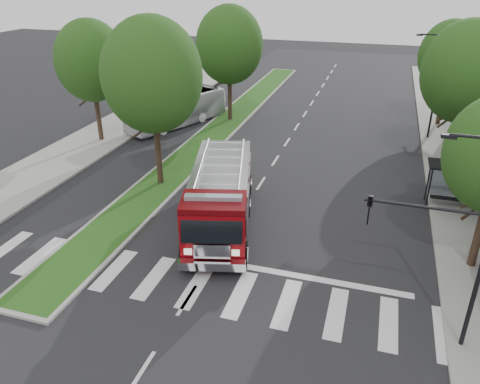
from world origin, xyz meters
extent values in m
plane|color=black|center=(0.00, 0.00, 0.00)|extent=(140.00, 140.00, 0.00)
cube|color=gray|center=(12.50, 10.00, 0.07)|extent=(5.00, 80.00, 0.15)
cube|color=gray|center=(-14.50, 10.00, 0.07)|extent=(5.00, 80.00, 0.15)
cube|color=gray|center=(-6.00, 18.00, 0.07)|extent=(3.00, 50.00, 0.14)
cube|color=#174513|center=(-6.00, 18.00, 0.14)|extent=(2.60, 49.50, 0.02)
cylinder|color=black|center=(9.80, 7.40, 1.25)|extent=(0.08, 0.08, 2.50)
cylinder|color=black|center=(9.80, 8.60, 1.25)|extent=(0.08, 0.08, 2.50)
cube|color=black|center=(11.20, 8.00, 2.55)|extent=(3.20, 1.60, 0.12)
cube|color=#8C99A5|center=(11.20, 8.70, 1.30)|extent=(2.80, 0.04, 1.80)
cube|color=black|center=(11.20, 8.00, 0.55)|extent=(2.40, 0.40, 0.08)
cylinder|color=black|center=(11.50, 2.00, 1.87)|extent=(0.36, 0.36, 3.74)
cylinder|color=black|center=(11.50, 14.00, 2.20)|extent=(0.36, 0.36, 4.40)
ellipsoid|color=#10390F|center=(11.50, 14.00, 6.50)|extent=(5.60, 5.60, 6.44)
cylinder|color=black|center=(11.50, 24.00, 1.98)|extent=(0.36, 0.36, 3.96)
ellipsoid|color=#10390F|center=(11.50, 24.00, 5.85)|extent=(5.00, 5.00, 5.75)
cylinder|color=black|center=(-6.00, 6.00, 2.31)|extent=(0.36, 0.36, 4.62)
ellipsoid|color=#10390F|center=(-6.00, 6.00, 6.83)|extent=(5.80, 5.80, 6.67)
cylinder|color=black|center=(-6.00, 20.00, 2.20)|extent=(0.36, 0.36, 4.40)
ellipsoid|color=#10390F|center=(-6.00, 20.00, 6.50)|extent=(5.60, 5.60, 6.44)
cylinder|color=black|center=(-14.00, 12.00, 2.09)|extent=(0.36, 0.36, 4.18)
ellipsoid|color=#10390F|center=(-14.00, 12.00, 6.17)|extent=(5.20, 5.20, 5.98)
cube|color=black|center=(8.70, -3.50, 7.85)|extent=(0.45, 0.20, 0.12)
cylinder|color=black|center=(8.50, -3.50, 5.40)|extent=(4.00, 0.10, 0.10)
imported|color=black|center=(6.70, -3.50, 5.00)|extent=(0.18, 0.22, 1.10)
cylinder|color=black|center=(10.50, 20.00, 4.00)|extent=(0.16, 0.16, 8.00)
cylinder|color=black|center=(9.60, 20.00, 7.90)|extent=(1.80, 0.10, 0.10)
cube|color=black|center=(8.70, 20.00, 7.85)|extent=(0.45, 0.20, 0.12)
cube|color=#4E0407|center=(-0.75, 2.45, 0.57)|extent=(5.21, 10.04, 0.29)
cube|color=maroon|center=(-0.98, 3.34, 1.78)|extent=(4.63, 7.82, 2.29)
cube|color=maroon|center=(0.15, -0.99, 1.78)|extent=(3.30, 2.72, 2.41)
cube|color=#B2B2B7|center=(-0.98, 3.34, 2.98)|extent=(4.63, 7.82, 0.14)
cylinder|color=#B2B2B7|center=(-1.98, 3.08, 3.21)|extent=(1.85, 6.68, 0.11)
cylinder|color=#B2B2B7|center=(0.02, 3.60, 3.21)|extent=(1.85, 6.68, 0.11)
cube|color=silver|center=(0.48, -2.26, 0.69)|extent=(2.99, 1.14, 0.40)
cube|color=#8C99A5|center=(0.15, -0.99, 3.32)|extent=(2.54, 1.03, 0.21)
cylinder|color=black|center=(-1.04, -1.65, 0.63)|extent=(0.71, 1.32, 1.26)
cylinder|color=black|center=(1.51, -0.99, 0.63)|extent=(0.71, 1.32, 1.26)
cylinder|color=black|center=(-2.26, 3.01, 0.63)|extent=(0.71, 1.32, 1.26)
cylinder|color=black|center=(0.29, 3.67, 0.63)|extent=(0.71, 1.32, 1.26)
cylinder|color=black|center=(-2.95, 5.67, 0.63)|extent=(0.71, 1.32, 1.26)
cylinder|color=black|center=(-0.40, 6.33, 0.63)|extent=(0.71, 1.32, 1.26)
imported|color=silver|center=(-9.90, 17.51, 1.37)|extent=(6.01, 9.96, 2.74)
camera|label=1|loc=(6.62, -18.07, 12.48)|focal=35.00mm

